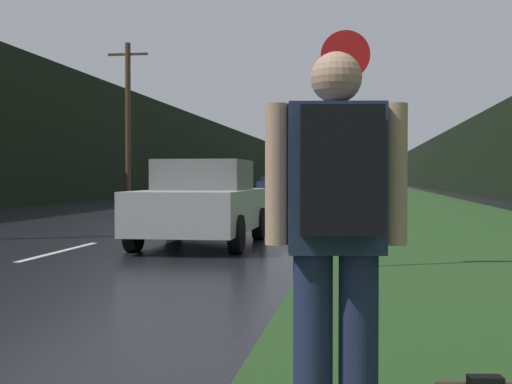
{
  "coord_description": "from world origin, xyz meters",
  "views": [
    {
      "loc": [
        4.82,
        1.42,
        1.22
      ],
      "look_at": [
        2.61,
        16.48,
        0.89
      ],
      "focal_mm": 50.0,
      "sensor_mm": 36.0,
      "label": 1
    }
  ],
  "objects_px": {
    "hitchhiker_with_backpack": "(337,227)",
    "car_passing_near": "(202,203)",
    "car_oncoming": "(273,184)",
    "car_passing_far": "(307,187)",
    "stop_sign": "(345,126)",
    "delivery_truck": "(305,171)"
  },
  "relations": [
    {
      "from": "car_oncoming",
      "to": "delivery_truck",
      "type": "relative_size",
      "value": 0.66
    },
    {
      "from": "car_passing_near",
      "to": "car_passing_far",
      "type": "height_order",
      "value": "car_passing_near"
    },
    {
      "from": "car_passing_far",
      "to": "stop_sign",
      "type": "bearing_deg",
      "value": 95.29
    },
    {
      "from": "stop_sign",
      "to": "car_oncoming",
      "type": "relative_size",
      "value": 0.67
    },
    {
      "from": "stop_sign",
      "to": "car_oncoming",
      "type": "distance_m",
      "value": 47.06
    },
    {
      "from": "stop_sign",
      "to": "car_passing_far",
      "type": "bearing_deg",
      "value": 95.29
    },
    {
      "from": "hitchhiker_with_backpack",
      "to": "delivery_truck",
      "type": "bearing_deg",
      "value": 87.54
    },
    {
      "from": "hitchhiker_with_backpack",
      "to": "car_passing_near",
      "type": "distance_m",
      "value": 9.73
    },
    {
      "from": "hitchhiker_with_backpack",
      "to": "car_passing_near",
      "type": "xyz_separation_m",
      "value": [
        -2.68,
        9.35,
        -0.26
      ]
    },
    {
      "from": "car_oncoming",
      "to": "car_passing_far",
      "type": "bearing_deg",
      "value": -77.69
    },
    {
      "from": "hitchhiker_with_backpack",
      "to": "car_passing_far",
      "type": "height_order",
      "value": "hitchhiker_with_backpack"
    },
    {
      "from": "delivery_truck",
      "to": "car_oncoming",
      "type": "bearing_deg",
      "value": -90.0
    },
    {
      "from": "stop_sign",
      "to": "car_passing_near",
      "type": "xyz_separation_m",
      "value": [
        -2.58,
        2.96,
        -1.13
      ]
    },
    {
      "from": "hitchhiker_with_backpack",
      "to": "delivery_truck",
      "type": "distance_m",
      "value": 86.53
    },
    {
      "from": "hitchhiker_with_backpack",
      "to": "car_passing_far",
      "type": "distance_m",
      "value": 34.36
    },
    {
      "from": "hitchhiker_with_backpack",
      "to": "car_passing_near",
      "type": "bearing_deg",
      "value": 99.05
    },
    {
      "from": "car_passing_far",
      "to": "car_passing_near",
      "type": "bearing_deg",
      "value": 90.0
    },
    {
      "from": "hitchhiker_with_backpack",
      "to": "car_passing_near",
      "type": "height_order",
      "value": "hitchhiker_with_backpack"
    },
    {
      "from": "stop_sign",
      "to": "car_passing_far",
      "type": "height_order",
      "value": "stop_sign"
    },
    {
      "from": "car_passing_near",
      "to": "hitchhiker_with_backpack",
      "type": "bearing_deg",
      "value": 105.99
    },
    {
      "from": "stop_sign",
      "to": "car_oncoming",
      "type": "height_order",
      "value": "stop_sign"
    },
    {
      "from": "car_passing_near",
      "to": "delivery_truck",
      "type": "bearing_deg",
      "value": -86.96
    }
  ]
}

